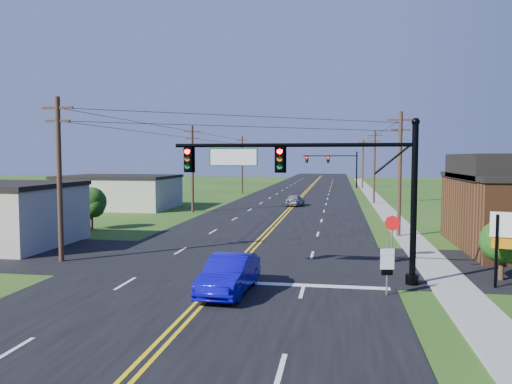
% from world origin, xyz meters
% --- Properties ---
extents(ground, '(260.00, 260.00, 0.00)m').
position_xyz_m(ground, '(0.00, 0.00, 0.00)').
color(ground, '#1F4413').
rests_on(ground, ground).
extents(road_main, '(16.00, 220.00, 0.04)m').
position_xyz_m(road_main, '(0.00, 50.00, 0.02)').
color(road_main, black).
rests_on(road_main, ground).
extents(road_cross, '(70.00, 10.00, 0.04)m').
position_xyz_m(road_cross, '(0.00, 12.00, 0.02)').
color(road_cross, black).
rests_on(road_cross, ground).
extents(sidewalk, '(2.00, 160.00, 0.08)m').
position_xyz_m(sidewalk, '(10.50, 40.00, 0.04)').
color(sidewalk, gray).
rests_on(sidewalk, ground).
extents(signal_mast_main, '(11.30, 0.60, 7.48)m').
position_xyz_m(signal_mast_main, '(4.34, 8.00, 4.75)').
color(signal_mast_main, black).
rests_on(signal_mast_main, ground).
extents(signal_mast_far, '(10.98, 0.60, 7.48)m').
position_xyz_m(signal_mast_far, '(4.44, 80.00, 4.55)').
color(signal_mast_far, black).
rests_on(signal_mast_far, ground).
extents(cream_bldg_far, '(12.20, 9.20, 3.70)m').
position_xyz_m(cream_bldg_far, '(-19.00, 38.00, 1.86)').
color(cream_bldg_far, beige).
rests_on(cream_bldg_far, ground).
extents(utility_pole_left_a, '(1.80, 0.28, 9.00)m').
position_xyz_m(utility_pole_left_a, '(-9.50, 10.00, 4.72)').
color(utility_pole_left_a, '#3B2C1B').
rests_on(utility_pole_left_a, ground).
extents(utility_pole_left_b, '(1.80, 0.28, 9.00)m').
position_xyz_m(utility_pole_left_b, '(-9.50, 35.00, 4.72)').
color(utility_pole_left_b, '#3B2C1B').
rests_on(utility_pole_left_b, ground).
extents(utility_pole_left_c, '(1.80, 0.28, 9.00)m').
position_xyz_m(utility_pole_left_c, '(-9.50, 62.00, 4.72)').
color(utility_pole_left_c, '#3B2C1B').
rests_on(utility_pole_left_c, ground).
extents(utility_pole_right_a, '(1.80, 0.28, 9.00)m').
position_xyz_m(utility_pole_right_a, '(9.80, 22.00, 4.72)').
color(utility_pole_right_a, '#3B2C1B').
rests_on(utility_pole_right_a, ground).
extents(utility_pole_right_b, '(1.80, 0.28, 9.00)m').
position_xyz_m(utility_pole_right_b, '(9.80, 48.00, 4.72)').
color(utility_pole_right_b, '#3B2C1B').
rests_on(utility_pole_right_b, ground).
extents(utility_pole_right_c, '(1.80, 0.28, 9.00)m').
position_xyz_m(utility_pole_right_c, '(9.80, 78.00, 4.72)').
color(utility_pole_right_c, '#3B2C1B').
rests_on(utility_pole_right_c, ground).
extents(tree_right_back, '(3.00, 3.00, 4.10)m').
position_xyz_m(tree_right_back, '(16.00, 26.00, 2.60)').
color(tree_right_back, '#3B2C1B').
rests_on(tree_right_back, ground).
extents(shrub_corner, '(2.00, 2.00, 2.86)m').
position_xyz_m(shrub_corner, '(13.00, 9.50, 1.85)').
color(shrub_corner, '#3B2C1B').
rests_on(shrub_corner, ground).
extents(tree_left, '(2.40, 2.40, 3.37)m').
position_xyz_m(tree_left, '(-14.00, 22.00, 2.16)').
color(tree_left, '#3B2C1B').
rests_on(tree_left, ground).
extents(blue_car, '(1.95, 4.86, 1.57)m').
position_xyz_m(blue_car, '(0.97, 5.31, 0.79)').
color(blue_car, '#0E08B5').
rests_on(blue_car, ground).
extents(distant_car, '(2.22, 4.19, 1.36)m').
position_xyz_m(distant_car, '(0.46, 43.47, 0.68)').
color(distant_car, '#9F9FA3').
rests_on(distant_car, ground).
extents(route_sign, '(0.57, 0.14, 2.30)m').
position_xyz_m(route_sign, '(7.50, 5.98, 1.34)').
color(route_sign, slate).
rests_on(route_sign, ground).
extents(stop_sign, '(0.87, 0.25, 2.48)m').
position_xyz_m(stop_sign, '(8.50, 13.78, 1.79)').
color(stop_sign, slate).
rests_on(stop_sign, ground).
extents(pylon_sign, '(1.64, 0.62, 3.36)m').
position_xyz_m(pylon_sign, '(12.85, 7.98, 2.45)').
color(pylon_sign, black).
rests_on(pylon_sign, ground).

